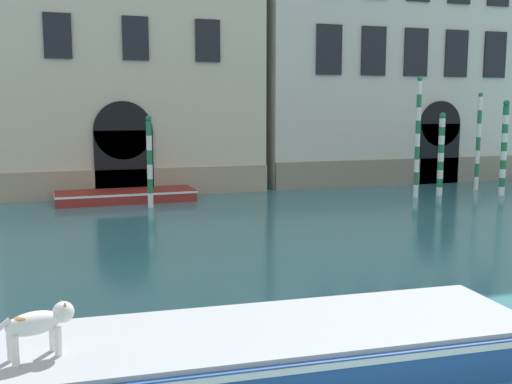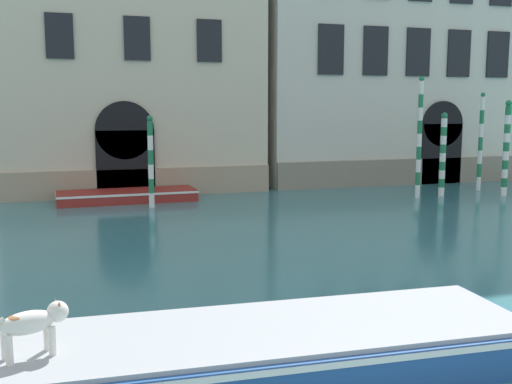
% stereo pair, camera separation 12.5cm
% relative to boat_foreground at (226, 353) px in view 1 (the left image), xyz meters
% --- Properties ---
extents(palazzo_left, '(10.54, 6.13, 14.67)m').
position_rel_boat_foreground_xyz_m(palazzo_left, '(0.84, 19.43, 6.98)').
color(palazzo_left, beige).
rests_on(palazzo_left, ground_plane).
extents(boat_foreground, '(8.67, 2.62, 0.63)m').
position_rel_boat_foreground_xyz_m(boat_foreground, '(0.00, 0.00, 0.00)').
color(boat_foreground, '#234C8C').
rests_on(boat_foreground, ground_plane).
extents(dog_on_deck, '(0.90, 0.48, 0.62)m').
position_rel_boat_foreground_xyz_m(dog_on_deck, '(-2.25, -0.11, 0.70)').
color(dog_on_deck, silver).
rests_on(dog_on_deck, boat_foreground).
extents(boat_moored_near_palazzo, '(5.12, 1.82, 0.42)m').
position_rel_boat_foreground_xyz_m(boat_moored_near_palazzo, '(0.20, 15.26, -0.11)').
color(boat_moored_near_palazzo, maroon).
rests_on(boat_moored_near_palazzo, ground_plane).
extents(mooring_pole_0, '(0.19, 0.19, 4.10)m').
position_rel_boat_foreground_xyz_m(mooring_pole_0, '(14.74, 14.02, 1.73)').
color(mooring_pole_0, white).
rests_on(mooring_pole_0, ground_plane).
extents(mooring_pole_2, '(0.24, 0.24, 3.29)m').
position_rel_boat_foreground_xyz_m(mooring_pole_2, '(12.27, 13.07, 1.33)').
color(mooring_pole_2, white).
rests_on(mooring_pole_2, ground_plane).
extents(mooring_pole_3, '(0.24, 0.24, 3.77)m').
position_rel_boat_foreground_xyz_m(mooring_pole_3, '(14.63, 12.32, 1.57)').
color(mooring_pole_3, white).
rests_on(mooring_pole_3, ground_plane).
extents(mooring_pole_4, '(0.20, 0.20, 3.21)m').
position_rel_boat_foreground_xyz_m(mooring_pole_4, '(0.90, 13.70, 1.29)').
color(mooring_pole_4, white).
rests_on(mooring_pole_4, ground_plane).
extents(mooring_pole_5, '(0.19, 0.19, 4.65)m').
position_rel_boat_foreground_xyz_m(mooring_pole_5, '(11.08, 12.90, 2.01)').
color(mooring_pole_5, white).
rests_on(mooring_pole_5, ground_plane).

